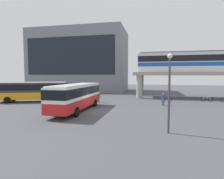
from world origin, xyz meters
TOP-DOWN VIEW (x-y plane):
  - ground_plane at (0.00, 10.00)m, footprint 120.00×120.00m
  - station_building at (-13.56, 29.72)m, footprint 25.83×14.27m
  - elevated_platform at (16.49, 16.63)m, footprint 26.56×6.36m
  - train at (15.06, 16.63)m, footprint 22.10×2.96m
  - bus_main at (-2.12, -0.11)m, footprint 2.82×11.05m
  - bus_secondary at (-12.15, 5.80)m, footprint 11.23×6.26m
  - bicycle_silver at (15.57, 11.98)m, footprint 1.76×0.45m
  - bicycle_blue at (9.07, 9.93)m, footprint 1.75×0.50m
  - pedestrian_by_bike_rack at (8.33, 6.32)m, footprint 0.46×0.47m
  - pedestrian_waiting_near_stop at (-1.46, 7.14)m, footprint 0.46×0.38m
  - lamp_post at (7.98, -7.08)m, footprint 0.36×0.36m

SIDE VIEW (x-z plane):
  - ground_plane at x=0.00m, z-range 0.00..0.00m
  - bicycle_silver at x=15.57m, z-range -0.16..0.88m
  - bicycle_blue at x=9.07m, z-range -0.16..0.88m
  - pedestrian_by_bike_rack at x=8.33m, z-range -0.05..1.67m
  - pedestrian_waiting_near_stop at x=-1.46m, z-range -0.05..1.69m
  - bus_main at x=-2.12m, z-range 0.38..3.60m
  - bus_secondary at x=-12.15m, z-range 0.38..3.60m
  - lamp_post at x=7.98m, z-range 0.56..6.38m
  - elevated_platform at x=16.49m, z-range 1.74..6.66m
  - train at x=15.06m, z-range 4.97..8.81m
  - station_building at x=-13.56m, z-range 0.00..16.80m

